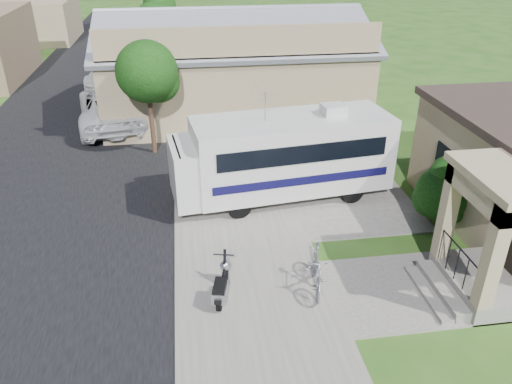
{
  "coord_description": "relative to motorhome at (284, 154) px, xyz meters",
  "views": [
    {
      "loc": [
        -2.39,
        -10.49,
        8.28
      ],
      "look_at": [
        -0.5,
        2.5,
        1.3
      ],
      "focal_mm": 35.0,
      "sensor_mm": 36.0,
      "label": 1
    }
  ],
  "objects": [
    {
      "name": "scooter",
      "position": [
        -2.54,
        -5.13,
        -1.15
      ],
      "size": [
        0.67,
        1.51,
        1.0
      ],
      "rotation": [
        0.0,
        0.0,
        -0.23
      ],
      "color": "black",
      "rests_on": "ground"
    },
    {
      "name": "pickup_truck",
      "position": [
        -6.54,
        8.27,
        -0.72
      ],
      "size": [
        3.82,
        6.68,
        1.76
      ],
      "primitive_type": "imported",
      "rotation": [
        0.0,
        0.0,
        3.29
      ],
      "color": "silver",
      "rests_on": "ground"
    },
    {
      "name": "garden_hose",
      "position": [
        3.03,
        -4.65,
        -1.52
      ],
      "size": [
        0.34,
        0.34,
        0.15
      ],
      "primitive_type": "cylinder",
      "color": "#125A27",
      "rests_on": "ground"
    },
    {
      "name": "street_slab",
      "position": [
        -8.22,
        5.55,
        -1.59
      ],
      "size": [
        9.0,
        80.0,
        0.02
      ],
      "primitive_type": "cube",
      "color": "black",
      "rests_on": "ground"
    },
    {
      "name": "ground",
      "position": [
        -0.72,
        -4.45,
        -1.6
      ],
      "size": [
        120.0,
        120.0,
        0.0
      ],
      "primitive_type": "plane",
      "color": "#234813"
    },
    {
      "name": "motorhome",
      "position": [
        0.0,
        0.0,
        0.0
      ],
      "size": [
        7.49,
        3.12,
        3.73
      ],
      "rotation": [
        0.0,
        0.0,
        0.12
      ],
      "color": "beige",
      "rests_on": "ground"
    },
    {
      "name": "driveway_slab",
      "position": [
        0.78,
        0.05,
        -1.57
      ],
      "size": [
        7.0,
        6.0,
        0.05
      ],
      "primitive_type": "cube",
      "color": "#605D56",
      "rests_on": "ground"
    },
    {
      "name": "street_tree_a",
      "position": [
        -4.41,
        4.6,
        1.65
      ],
      "size": [
        2.44,
        2.4,
        4.58
      ],
      "color": "#301E15",
      "rests_on": "ground"
    },
    {
      "name": "warehouse",
      "position": [
        -0.72,
        9.52,
        0.39
      ],
      "size": [
        12.5,
        8.4,
        5.04
      ],
      "color": "#856F53",
      "rests_on": "ground"
    },
    {
      "name": "street_tree_c",
      "position": [
        -4.41,
        23.6,
        1.51
      ],
      "size": [
        2.44,
        2.4,
        4.42
      ],
      "color": "#301E15",
      "rests_on": "ground"
    },
    {
      "name": "walk_slab",
      "position": [
        2.28,
        -5.45,
        -1.57
      ],
      "size": [
        4.0,
        3.0,
        0.05
      ],
      "primitive_type": "cube",
      "color": "#605D56",
      "rests_on": "ground"
    },
    {
      "name": "sidewalk_slab",
      "position": [
        -1.72,
        5.55,
        -1.57
      ],
      "size": [
        4.0,
        80.0,
        0.06
      ],
      "primitive_type": "cube",
      "color": "#605D56",
      "rests_on": "ground"
    },
    {
      "name": "street_tree_b",
      "position": [
        -4.41,
        14.6,
        1.79
      ],
      "size": [
        2.44,
        2.4,
        4.73
      ],
      "color": "#301E15",
      "rests_on": "ground"
    },
    {
      "name": "van",
      "position": [
        -7.22,
        15.58,
        -0.81
      ],
      "size": [
        3.27,
        5.77,
        1.58
      ],
      "primitive_type": "imported",
      "rotation": [
        0.0,
        0.0,
        -0.21
      ],
      "color": "silver",
      "rests_on": "ground"
    },
    {
      "name": "distant_bldg_near",
      "position": [
        -15.72,
        29.55,
        0.0
      ],
      "size": [
        8.0,
        7.0,
        3.2
      ],
      "primitive_type": "cube",
      "color": "#856F53",
      "rests_on": "ground"
    },
    {
      "name": "shrub",
      "position": [
        4.54,
        -2.46,
        -0.41
      ],
      "size": [
        1.9,
        1.82,
        2.33
      ],
      "color": "#301E15",
      "rests_on": "ground"
    },
    {
      "name": "bicycle",
      "position": [
        -0.11,
        -5.05,
        -1.04
      ],
      "size": [
        0.86,
        1.93,
        1.12
      ],
      "primitive_type": "imported",
      "rotation": [
        0.0,
        0.0,
        -0.18
      ],
      "color": "#929398",
      "rests_on": "ground"
    }
  ]
}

